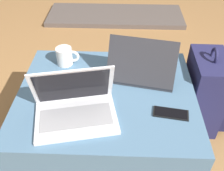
{
  "coord_description": "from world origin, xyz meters",
  "views": [
    {
      "loc": [
        0.06,
        -0.94,
        1.24
      ],
      "look_at": [
        0.03,
        -0.04,
        0.48
      ],
      "focal_mm": 42.0,
      "sensor_mm": 36.0,
      "label": 1
    }
  ],
  "objects": [
    {
      "name": "laptop_near",
      "position": [
        -0.12,
        -0.15,
        0.45
      ],
      "size": [
        0.39,
        0.3,
        0.24
      ],
      "rotation": [
        0.0,
        0.0,
        0.21
      ],
      "color": "silver",
      "rests_on": "ottoman"
    },
    {
      "name": "backpack",
      "position": [
        0.56,
        0.2,
        0.22
      ],
      "size": [
        0.24,
        0.3,
        0.53
      ],
      "rotation": [
        0.0,
        0.0,
        1.56
      ],
      "color": "#23234C",
      "rests_on": "ground_plane"
    },
    {
      "name": "cell_phone",
      "position": [
        0.29,
        -0.13,
        0.4
      ],
      "size": [
        0.16,
        0.09,
        0.01
      ],
      "rotation": [
        0.0,
        0.0,
        4.55
      ],
      "color": "black",
      "rests_on": "ottoman"
    },
    {
      "name": "ground_plane",
      "position": [
        0.0,
        0.0,
        0.0
      ],
      "size": [
        14.0,
        14.0,
        0.0
      ],
      "primitive_type": "plane",
      "color": "#9E7042"
    },
    {
      "name": "fireplace_hearth",
      "position": [
        0.0,
        1.64,
        0.02
      ],
      "size": [
        1.4,
        0.5,
        0.04
      ],
      "color": "#564C47",
      "rests_on": "ground_plane"
    },
    {
      "name": "coffee_mug",
      "position": [
        -0.24,
        0.23,
        0.45
      ],
      "size": [
        0.13,
        0.09,
        0.1
      ],
      "color": "white",
      "rests_on": "ottoman"
    },
    {
      "name": "ottoman",
      "position": [
        0.0,
        0.0,
        0.2
      ],
      "size": [
        0.86,
        0.72,
        0.4
      ],
      "color": "#2A3D4E",
      "rests_on": "ground_plane"
    },
    {
      "name": "laptop_far",
      "position": [
        0.17,
        0.13,
        0.44
      ],
      "size": [
        0.37,
        0.29,
        0.22
      ],
      "rotation": [
        0.0,
        0.0,
        2.95
      ],
      "color": "#333338",
      "rests_on": "ottoman"
    }
  ]
}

